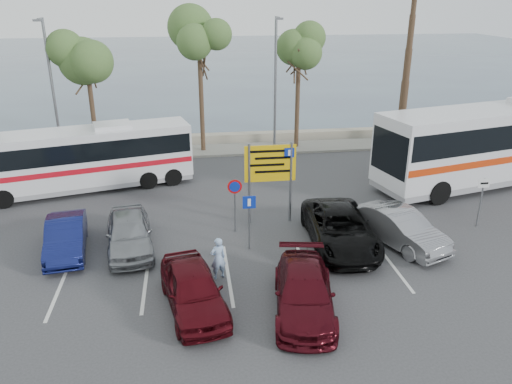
{
  "coord_description": "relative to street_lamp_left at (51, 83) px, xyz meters",
  "views": [
    {
      "loc": [
        -2.31,
        -16.53,
        9.39
      ],
      "look_at": [
        0.37,
        3.0,
        1.51
      ],
      "focal_mm": 35.0,
      "sensor_mm": 36.0,
      "label": 1
    }
  ],
  "objects": [
    {
      "name": "street_lamp_left",
      "position": [
        0.0,
        0.0,
        0.0
      ],
      "size": [
        0.45,
        1.15,
        8.01
      ],
      "color": "slate",
      "rests_on": "kerb_strip"
    },
    {
      "name": "car_maroon",
      "position": [
        11.0,
        -17.02,
        -3.94
      ],
      "size": [
        2.58,
        4.77,
        1.31
      ],
      "primitive_type": "imported",
      "rotation": [
        0.0,
        0.0,
        -0.17
      ],
      "color": "#430B13",
      "rests_on": "ground"
    },
    {
      "name": "sea",
      "position": [
        10.0,
        46.48,
        -4.59
      ],
      "size": [
        140.0,
        140.0,
        0.0
      ],
      "primitive_type": "plane",
      "color": "#3A485D",
      "rests_on": "ground"
    },
    {
      "name": "sign_taxi",
      "position": [
        19.8,
        -12.03,
        -3.18
      ],
      "size": [
        0.5,
        0.07,
        2.2
      ],
      "color": "slate",
      "rests_on": "ground"
    },
    {
      "name": "tree_mid",
      "position": [
        8.5,
        0.48,
        2.06
      ],
      "size": [
        3.2,
        3.2,
        8.0
      ],
      "color": "#382619",
      "rests_on": "kerb_strip"
    },
    {
      "name": "kerb_strip",
      "position": [
        10.0,
        0.48,
        -4.52
      ],
      "size": [
        44.0,
        2.4,
        0.15
      ],
      "primitive_type": "cube",
      "color": "gray",
      "rests_on": "ground"
    },
    {
      "name": "coach_bus_left",
      "position": [
        2.3,
        -5.26,
        -3.05
      ],
      "size": [
        10.96,
        4.81,
        3.34
      ],
      "color": "silver",
      "rests_on": "ground"
    },
    {
      "name": "pedestrian_far",
      "position": [
        21.0,
        -7.02,
        -3.65
      ],
      "size": [
        1.1,
        1.16,
        1.9
      ],
      "primitive_type": "imported",
      "rotation": [
        0.0,
        0.0,
        2.13
      ],
      "color": "#313649",
      "rests_on": "ground"
    },
    {
      "name": "tree_right",
      "position": [
        14.5,
        0.48,
        1.57
      ],
      "size": [
        3.2,
        3.2,
        7.4
      ],
      "color": "#382619",
      "rests_on": "kerb_strip"
    },
    {
      "name": "coach_bus_right",
      "position": [
        23.64,
        -7.02,
        -2.6
      ],
      "size": [
        14.1,
        6.14,
        4.3
      ],
      "color": "silver",
      "rests_on": "ground"
    },
    {
      "name": "ground",
      "position": [
        10.0,
        -13.52,
        -4.6
      ],
      "size": [
        120.0,
        120.0,
        0.0
      ],
      "primitive_type": "plane",
      "color": "#363638",
      "rests_on": "ground"
    },
    {
      "name": "car_red",
      "position": [
        7.55,
        -16.45,
        -3.89
      ],
      "size": [
        2.46,
        4.43,
        1.42
      ],
      "primitive_type": "imported",
      "rotation": [
        0.0,
        0.0,
        0.19
      ],
      "color": "#480A10",
      "rests_on": "ground"
    },
    {
      "name": "pedestrian_near",
      "position": [
        8.46,
        -14.72,
        -3.81
      ],
      "size": [
        0.66,
        0.54,
        1.57
      ],
      "primitive_type": "imported",
      "rotation": [
        0.0,
        0.0,
        3.47
      ],
      "color": "#91AED3",
      "rests_on": "ground"
    },
    {
      "name": "sign_no_stop",
      "position": [
        9.4,
        -11.13,
        -3.02
      ],
      "size": [
        0.6,
        0.08,
        2.35
      ],
      "color": "slate",
      "rests_on": "ground"
    },
    {
      "name": "direction_sign",
      "position": [
        11.0,
        -10.32,
        -2.17
      ],
      "size": [
        2.2,
        0.12,
        3.6
      ],
      "color": "slate",
      "rests_on": "ground"
    },
    {
      "name": "car_silver_a",
      "position": [
        5.15,
        -12.1,
        -3.87
      ],
      "size": [
        2.25,
        4.46,
        1.46
      ],
      "primitive_type": "imported",
      "rotation": [
        0.0,
        0.0,
        0.13
      ],
      "color": "gray",
      "rests_on": "ground"
    },
    {
      "name": "seawall",
      "position": [
        10.0,
        2.48,
        -4.3
      ],
      "size": [
        48.0,
        0.8,
        0.6
      ],
      "primitive_type": "cube",
      "color": "#9D957E",
      "rests_on": "ground"
    },
    {
      "name": "sign_parking",
      "position": [
        9.8,
        -12.73,
        -3.13
      ],
      "size": [
        0.5,
        0.07,
        2.25
      ],
      "color": "slate",
      "rests_on": "ground"
    },
    {
      "name": "tree_left",
      "position": [
        2.0,
        0.48,
        1.41
      ],
      "size": [
        3.2,
        3.2,
        7.2
      ],
      "color": "#382619",
      "rests_on": "kerb_strip"
    },
    {
      "name": "car_blue",
      "position": [
        2.75,
        -12.02,
        -3.94
      ],
      "size": [
        1.94,
        4.15,
        1.32
      ],
      "primitive_type": "imported",
      "rotation": [
        0.0,
        0.0,
        0.14
      ],
      "color": "#10174F",
      "rests_on": "ground"
    },
    {
      "name": "street_lamp_right",
      "position": [
        13.0,
        0.0,
        0.0
      ],
      "size": [
        0.45,
        1.15,
        8.01
      ],
      "color": "slate",
      "rests_on": "kerb_strip"
    },
    {
      "name": "suv_black",
      "position": [
        13.4,
        -12.89,
        -3.87
      ],
      "size": [
        2.75,
        5.42,
        1.47
      ],
      "primitive_type": "imported",
      "rotation": [
        0.0,
        0.0,
        -0.06
      ],
      "color": "black",
      "rests_on": "ground"
    },
    {
      "name": "lane_markings",
      "position": [
        8.86,
        -14.52,
        -4.6
      ],
      "size": [
        12.02,
        4.2,
        0.01
      ],
      "primitive_type": null,
      "color": "silver",
      "rests_on": "ground"
    },
    {
      "name": "car_silver_b",
      "position": [
        15.8,
        -13.12,
        -3.89
      ],
      "size": [
        3.0,
        4.58,
        1.43
      ],
      "primitive_type": "imported",
      "rotation": [
        0.0,
        0.0,
        0.38
      ],
      "color": "gray",
      "rests_on": "ground"
    }
  ]
}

